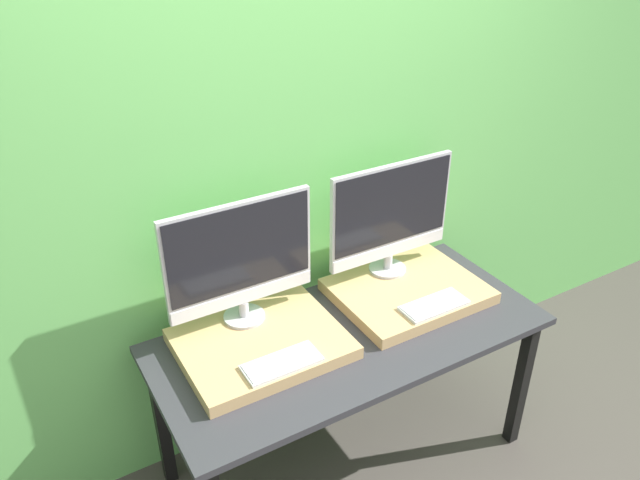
{
  "coord_description": "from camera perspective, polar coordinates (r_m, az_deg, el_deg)",
  "views": [
    {
      "loc": [
        -1.11,
        -1.29,
        2.28
      ],
      "look_at": [
        0.0,
        0.59,
        1.03
      ],
      "focal_mm": 35.0,
      "sensor_mm": 36.0,
      "label": 1
    }
  ],
  "objects": [
    {
      "name": "wall_back",
      "position": [
        2.54,
        -2.2,
        7.2
      ],
      "size": [
        8.0,
        0.04,
        2.6
      ],
      "color": "#66B75B",
      "rests_on": "ground_plane"
    },
    {
      "name": "workbench",
      "position": [
        2.57,
        2.71,
        -9.72
      ],
      "size": [
        1.57,
        0.71,
        0.72
      ],
      "color": "#2D2D33",
      "rests_on": "ground_plane"
    },
    {
      "name": "wooden_riser_left",
      "position": [
        2.43,
        -5.39,
        -9.41
      ],
      "size": [
        0.62,
        0.49,
        0.05
      ],
      "color": "tan",
      "rests_on": "workbench"
    },
    {
      "name": "monitor_left",
      "position": [
        2.37,
        -7.32,
        -1.68
      ],
      "size": [
        0.6,
        0.17,
        0.51
      ],
      "color": "#B2B2B7",
      "rests_on": "wooden_riser_left"
    },
    {
      "name": "keyboard_left",
      "position": [
        2.29,
        -3.51,
        -11.16
      ],
      "size": [
        0.29,
        0.12,
        0.01
      ],
      "color": "silver",
      "rests_on": "wooden_riser_left"
    },
    {
      "name": "wooden_riser_right",
      "position": [
        2.73,
        8.01,
        -4.63
      ],
      "size": [
        0.62,
        0.49,
        0.05
      ],
      "color": "tan",
      "rests_on": "workbench"
    },
    {
      "name": "monitor_right",
      "position": [
        2.68,
        6.51,
        2.3
      ],
      "size": [
        0.6,
        0.17,
        0.51
      ],
      "color": "#B2B2B7",
      "rests_on": "wooden_riser_right"
    },
    {
      "name": "keyboard_right",
      "position": [
        2.6,
        10.39,
        -5.86
      ],
      "size": [
        0.29,
        0.12,
        0.01
      ],
      "color": "silver",
      "rests_on": "wooden_riser_right"
    }
  ]
}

